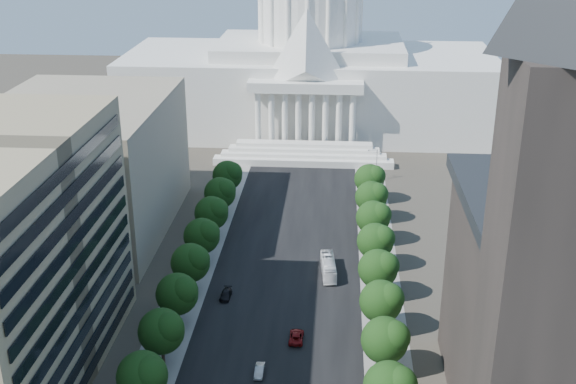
% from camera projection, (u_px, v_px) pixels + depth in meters
% --- Properties ---
extents(road_asphalt, '(30.00, 260.00, 0.01)m').
position_uv_depth(road_asphalt, '(290.00, 252.00, 156.78)').
color(road_asphalt, black).
rests_on(road_asphalt, ground).
extents(sidewalk_left, '(8.00, 260.00, 0.02)m').
position_uv_depth(sidewalk_left, '(203.00, 250.00, 158.03)').
color(sidewalk_left, gray).
rests_on(sidewalk_left, ground).
extents(sidewalk_right, '(8.00, 260.00, 0.02)m').
position_uv_depth(sidewalk_right, '(377.00, 255.00, 155.53)').
color(sidewalk_right, gray).
rests_on(sidewalk_right, ground).
extents(capitol, '(120.00, 56.00, 73.00)m').
position_uv_depth(capitol, '(310.00, 68.00, 237.11)').
color(capitol, white).
rests_on(capitol, ground).
extents(office_block_left_far, '(38.00, 52.00, 30.00)m').
position_uv_depth(office_block_left_far, '(82.00, 167.00, 163.59)').
color(office_block_left_far, gray).
rests_on(office_block_left_far, ground).
extents(tree_l_c, '(7.79, 7.60, 9.97)m').
position_uv_depth(tree_l_c, '(144.00, 376.00, 105.38)').
color(tree_l_c, '#33261C').
rests_on(tree_l_c, ground).
extents(tree_l_d, '(7.79, 7.60, 9.97)m').
position_uv_depth(tree_l_d, '(163.00, 330.00, 116.49)').
color(tree_l_d, '#33261C').
rests_on(tree_l_d, ground).
extents(tree_l_e, '(7.79, 7.60, 9.97)m').
position_uv_depth(tree_l_e, '(179.00, 293.00, 127.59)').
color(tree_l_e, '#33261C').
rests_on(tree_l_e, ground).
extents(tree_l_f, '(7.79, 7.60, 9.97)m').
position_uv_depth(tree_l_f, '(192.00, 262.00, 138.69)').
color(tree_l_f, '#33261C').
rests_on(tree_l_f, ground).
extents(tree_l_g, '(7.79, 7.60, 9.97)m').
position_uv_depth(tree_l_g, '(203.00, 235.00, 149.80)').
color(tree_l_g, '#33261C').
rests_on(tree_l_g, ground).
extents(tree_l_h, '(7.79, 7.60, 9.97)m').
position_uv_depth(tree_l_h, '(213.00, 212.00, 160.90)').
color(tree_l_h, '#33261C').
rests_on(tree_l_h, ground).
extents(tree_l_i, '(7.79, 7.60, 9.97)m').
position_uv_depth(tree_l_i, '(221.00, 192.00, 172.01)').
color(tree_l_i, '#33261C').
rests_on(tree_l_i, ground).
extents(tree_l_j, '(7.79, 7.60, 9.97)m').
position_uv_depth(tree_l_j, '(229.00, 175.00, 183.11)').
color(tree_l_j, '#33261C').
rests_on(tree_l_j, ground).
extents(tree_r_d, '(7.79, 7.60, 9.97)m').
position_uv_depth(tree_r_d, '(387.00, 339.00, 114.12)').
color(tree_r_d, '#33261C').
rests_on(tree_r_d, ground).
extents(tree_r_e, '(7.79, 7.60, 9.97)m').
position_uv_depth(tree_r_e, '(383.00, 301.00, 125.22)').
color(tree_r_e, '#33261C').
rests_on(tree_r_e, ground).
extents(tree_r_f, '(7.79, 7.60, 9.97)m').
position_uv_depth(tree_r_f, '(380.00, 268.00, 136.32)').
color(tree_r_f, '#33261C').
rests_on(tree_r_f, ground).
extents(tree_r_g, '(7.79, 7.60, 9.97)m').
position_uv_depth(tree_r_g, '(377.00, 241.00, 147.43)').
color(tree_r_g, '#33261C').
rests_on(tree_r_g, ground).
extents(tree_r_h, '(7.79, 7.60, 9.97)m').
position_uv_depth(tree_r_h, '(375.00, 217.00, 158.53)').
color(tree_r_h, '#33261C').
rests_on(tree_r_h, ground).
extents(tree_r_i, '(7.79, 7.60, 9.97)m').
position_uv_depth(tree_r_i, '(373.00, 196.00, 169.64)').
color(tree_r_i, '#33261C').
rests_on(tree_r_i, ground).
extents(tree_r_j, '(7.79, 7.60, 9.97)m').
position_uv_depth(tree_r_j, '(371.00, 178.00, 180.74)').
color(tree_r_j, '#33261C').
rests_on(tree_r_j, ground).
extents(streetlight_c, '(2.61, 0.44, 9.00)m').
position_uv_depth(streetlight_c, '(392.00, 303.00, 125.53)').
color(streetlight_c, gray).
rests_on(streetlight_c, ground).
extents(streetlight_d, '(2.61, 0.44, 9.00)m').
position_uv_depth(streetlight_d, '(384.00, 241.00, 148.67)').
color(streetlight_d, gray).
rests_on(streetlight_d, ground).
extents(streetlight_e, '(2.61, 0.44, 9.00)m').
position_uv_depth(streetlight_e, '(379.00, 195.00, 171.80)').
color(streetlight_e, gray).
rests_on(streetlight_e, ground).
extents(streetlight_f, '(2.61, 0.44, 9.00)m').
position_uv_depth(streetlight_f, '(375.00, 161.00, 194.93)').
color(streetlight_f, gray).
rests_on(streetlight_f, ground).
extents(car_silver, '(1.49, 4.10, 1.34)m').
position_uv_depth(car_silver, '(259.00, 371.00, 116.05)').
color(car_silver, '#A6A9AE').
rests_on(car_silver, ground).
extents(car_red, '(2.49, 5.27, 1.45)m').
position_uv_depth(car_red, '(296.00, 337.00, 125.08)').
color(car_red, maroon).
rests_on(car_red, ground).
extents(car_dark_b, '(2.06, 4.70, 1.34)m').
position_uv_depth(car_dark_b, '(226.00, 295.00, 138.54)').
color(car_dark_b, black).
rests_on(car_dark_b, ground).
extents(city_bus, '(3.60, 11.36, 3.11)m').
position_uv_depth(city_bus, '(328.00, 267.00, 147.19)').
color(city_bus, white).
rests_on(city_bus, ground).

